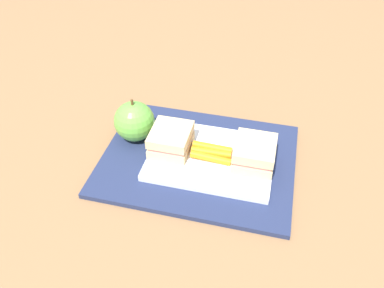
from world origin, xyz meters
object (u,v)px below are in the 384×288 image
apple (134,121)px  sandwich_half_right (171,140)px  sandwich_half_left (254,153)px  carrot_sticks_bundle (211,153)px  food_tray (211,158)px

apple → sandwich_half_right: bearing=160.3°
sandwich_half_left → apple: 0.24m
carrot_sticks_bundle → apple: apple is taller
apple → sandwich_half_left: bearing=172.9°
food_tray → sandwich_half_left: bearing=180.0°
sandwich_half_right → sandwich_half_left: bearing=180.0°
food_tray → apple: bearing=-10.4°
carrot_sticks_bundle → apple: (0.16, -0.03, 0.02)m
carrot_sticks_bundle → sandwich_half_left: bearing=-179.6°
sandwich_half_left → sandwich_half_right: (0.16, 0.00, 0.00)m
carrot_sticks_bundle → apple: bearing=-10.7°
carrot_sticks_bundle → apple: size_ratio=0.86×
sandwich_half_left → carrot_sticks_bundle: bearing=0.4°
sandwich_half_left → apple: size_ratio=0.88×
carrot_sticks_bundle → apple: 0.16m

